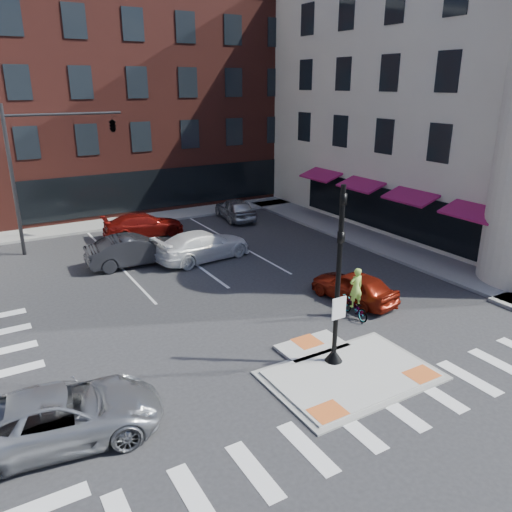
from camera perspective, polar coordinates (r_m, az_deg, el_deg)
ground at (r=17.15m, az=9.68°, el=-12.62°), size 120.00×120.00×0.00m
refuge_island at (r=16.96m, az=10.26°, el=-12.85°), size 5.40×4.65×0.13m
sidewalk_e at (r=30.63m, az=13.28°, el=1.77°), size 3.00×24.00×0.15m
sidewalk_n at (r=36.40m, az=-9.18°, el=4.78°), size 26.00×3.00×0.15m
building_n at (r=44.78m, az=-14.71°, el=17.08°), size 24.40×18.40×15.50m
building_e at (r=38.49m, az=24.81°, el=16.12°), size 21.90×23.90×17.70m
building_far_left at (r=63.32m, az=-26.11°, el=13.69°), size 10.00×12.00×10.00m
building_far_right at (r=67.64m, az=-15.06°, el=16.01°), size 12.00×12.00×12.00m
signal_pole at (r=16.32m, az=9.25°, el=-4.96°), size 0.60×0.60×5.98m
mast_arm_signal at (r=29.73m, az=-18.78°, el=12.87°), size 6.10×2.24×8.00m
silver_suv at (r=14.59m, az=-21.43°, el=-16.64°), size 5.60×3.19×1.47m
red_sedan at (r=21.91m, az=11.13°, el=-3.43°), size 2.25×4.18×1.35m
white_pickup at (r=26.73m, az=-6.07°, el=1.21°), size 5.55×2.84×1.54m
bg_car_dark at (r=26.51m, az=-13.79°, el=0.65°), size 4.88×1.89×1.58m
bg_car_silver at (r=34.60m, az=-2.40°, el=5.41°), size 2.30×4.58×1.50m
bg_car_red at (r=31.48m, az=-12.72°, el=3.48°), size 5.02×2.38×1.41m
cyclist at (r=20.46m, az=11.25°, el=-5.03°), size 0.71×1.67×2.09m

